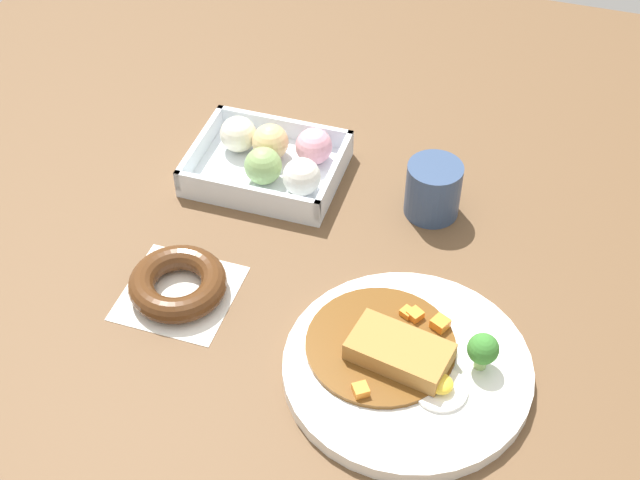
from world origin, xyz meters
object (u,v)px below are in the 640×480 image
(donut_box, at_px, (272,160))
(coffee_mug, at_px, (433,189))
(chocolate_ring_donut, at_px, (178,284))
(curry_plate, at_px, (406,364))

(donut_box, xyz_separation_m, coffee_mug, (-0.23, 0.01, 0.01))
(chocolate_ring_donut, bearing_deg, coffee_mug, -137.56)
(coffee_mug, bearing_deg, chocolate_ring_donut, 42.44)
(curry_plate, bearing_deg, coffee_mug, -83.49)
(curry_plate, relative_size, chocolate_ring_donut, 2.07)
(curry_plate, bearing_deg, donut_box, -47.16)
(donut_box, relative_size, chocolate_ring_donut, 1.52)
(curry_plate, xyz_separation_m, chocolate_ring_donut, (0.29, -0.03, 0.00))
(curry_plate, distance_m, chocolate_ring_donut, 0.29)
(chocolate_ring_donut, bearing_deg, donut_box, -97.74)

